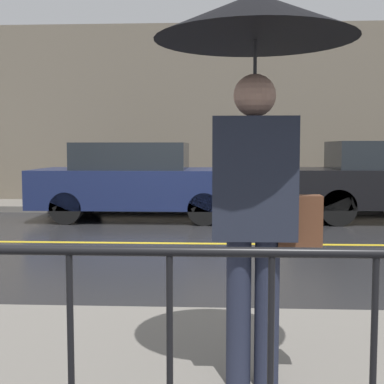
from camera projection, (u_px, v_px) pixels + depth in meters
The scene contains 7 objects.
ground_plane at pixel (174, 243), 8.26m from camera, with size 80.00×80.00×0.00m, color #262628.
sidewalk_far at pixel (190, 206), 12.83m from camera, with size 28.00×1.70×0.14m.
lane_marking at pixel (174, 243), 8.26m from camera, with size 25.20×0.12×0.01m.
building_storefront at pixel (192, 116), 13.63m from camera, with size 28.00×0.30×4.58m.
railing_foreground at pixel (22, 349), 1.90m from camera, with size 12.00×0.04×1.01m.
pedestrian at pixel (256, 77), 2.90m from camera, with size 1.10×1.10×2.17m.
car_navy at pixel (139, 181), 11.06m from camera, with size 4.30×1.94×1.58m.
Camera 1 is at (0.70, -8.14, 1.49)m, focal length 50.00 mm.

